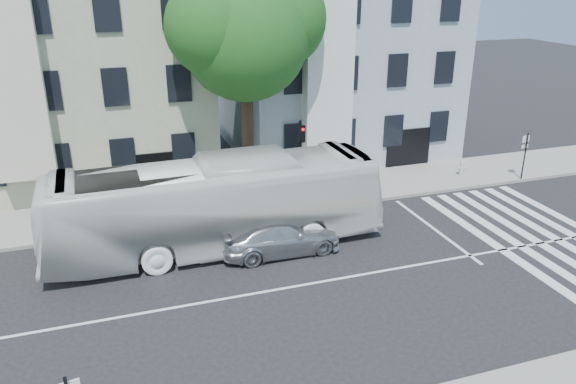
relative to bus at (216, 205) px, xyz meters
name	(u,v)px	position (x,y,z in m)	size (l,w,h in m)	color
ground	(312,284)	(2.53, -3.79, -1.81)	(120.00, 120.00, 0.00)	black
sidewalk_far	(252,199)	(2.53, 4.21, -1.73)	(80.00, 4.00, 0.15)	gray
building_left	(82,69)	(-4.47, 11.21, 3.69)	(12.00, 10.00, 11.00)	#A1A98D
building_right	(334,56)	(9.53, 11.21, 3.69)	(12.00, 10.00, 11.00)	#909CAB
street_tree	(245,29)	(2.59, 4.95, 6.02)	(7.30, 5.90, 11.10)	#2D2116
bus	(216,205)	(0.00, 0.00, 0.00)	(12.98, 3.04, 3.62)	white
sedan	(280,236)	(2.21, -1.19, -1.12)	(4.71, 1.92, 1.37)	silver
hedge	(162,215)	(-1.82, 2.76, -1.31)	(8.50, 0.84, 0.70)	#376721
traffic_signal	(301,150)	(4.75, 3.59, 0.68)	(0.40, 0.52, 3.85)	black
fire_hydrant	(462,168)	(13.81, 3.80, -1.25)	(0.46, 0.27, 0.80)	#B2B2AE
far_sign_pole	(525,150)	(16.42, 2.36, -0.10)	(0.44, 0.18, 2.46)	black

